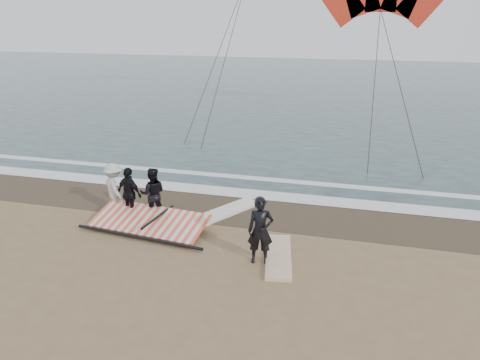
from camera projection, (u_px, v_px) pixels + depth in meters
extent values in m
plane|color=#8C704C|center=(220.00, 282.00, 11.50)|extent=(120.00, 120.00, 0.00)
cube|color=#233838|center=(329.00, 87.00, 41.55)|extent=(120.00, 54.00, 0.02)
cube|color=#4C3D2B|center=(259.00, 211.00, 15.60)|extent=(120.00, 2.80, 0.01)
cube|color=white|center=(268.00, 195.00, 16.87)|extent=(120.00, 0.90, 0.01)
cube|color=white|center=(276.00, 180.00, 18.41)|extent=(120.00, 0.45, 0.01)
imported|color=black|center=(260.00, 230.00, 12.13)|extent=(0.74, 0.57, 1.83)
cube|color=silver|center=(278.00, 256.00, 12.61)|extent=(1.09, 2.50, 0.10)
cube|color=white|center=(226.00, 211.00, 15.46)|extent=(1.90, 2.55, 0.11)
imported|color=black|center=(153.00, 194.00, 14.79)|extent=(0.99, 0.88, 1.70)
imported|color=black|center=(130.00, 193.00, 14.78)|extent=(1.09, 0.74, 1.71)
imported|color=silver|center=(114.00, 188.00, 15.22)|extent=(1.24, 1.19, 1.70)
cube|color=black|center=(152.00, 219.00, 14.88)|extent=(2.51, 0.86, 0.09)
cube|color=#FC4B2A|center=(149.00, 220.00, 14.20)|extent=(3.73, 1.78, 0.38)
cylinder|color=black|center=(138.00, 237.00, 13.56)|extent=(4.15, 0.56, 0.09)
cylinder|color=black|center=(158.00, 217.00, 14.08)|extent=(0.28, 1.80, 0.08)
cylinder|color=#262626|center=(375.00, 76.00, 23.35)|extent=(0.04, 0.04, 13.19)
cylinder|color=#262626|center=(398.00, 77.00, 23.02)|extent=(0.04, 0.04, 13.48)
cylinder|color=#262626|center=(222.00, 43.00, 28.11)|extent=(0.04, 0.04, 15.87)
cylinder|color=#262626|center=(229.00, 44.00, 27.58)|extent=(0.04, 0.04, 16.62)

